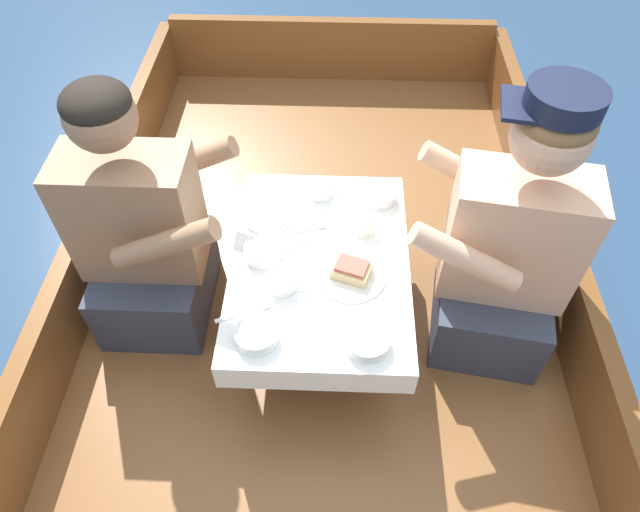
# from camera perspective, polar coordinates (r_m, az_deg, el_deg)

# --- Properties ---
(ground_plane) EXTENTS (60.00, 60.00, 0.00)m
(ground_plane) POSITION_cam_1_polar(r_m,az_deg,el_deg) (2.41, -0.01, -11.70)
(ground_plane) COLOR navy
(boat_deck) EXTENTS (1.81, 3.40, 0.35)m
(boat_deck) POSITION_cam_1_polar(r_m,az_deg,el_deg) (2.26, -0.01, -9.54)
(boat_deck) COLOR brown
(boat_deck) RESTS_ON ground_plane
(gunwale_port) EXTENTS (0.06, 3.40, 0.29)m
(gunwale_port) POSITION_cam_1_polar(r_m,az_deg,el_deg) (2.19, -23.60, -3.72)
(gunwale_port) COLOR brown
(gunwale_port) RESTS_ON boat_deck
(gunwale_starboard) EXTENTS (0.06, 3.40, 0.29)m
(gunwale_starboard) POSITION_cam_1_polar(r_m,az_deg,el_deg) (2.16, 24.02, -5.07)
(gunwale_starboard) COLOR brown
(gunwale_starboard) RESTS_ON boat_deck
(bow_coaming) EXTENTS (1.69, 0.06, 0.33)m
(bow_coaming) POSITION_cam_1_polar(r_m,az_deg,el_deg) (3.25, 1.13, 19.99)
(bow_coaming) COLOR brown
(bow_coaming) RESTS_ON boat_deck
(cockpit_table) EXTENTS (0.57, 0.81, 0.36)m
(cockpit_table) POSITION_cam_1_polar(r_m,az_deg,el_deg) (1.86, 0.00, -1.18)
(cockpit_table) COLOR #B2B2B7
(cockpit_table) RESTS_ON boat_deck
(person_port) EXTENTS (0.52, 0.44, 0.95)m
(person_port) POSITION_cam_1_polar(r_m,az_deg,el_deg) (1.97, -17.25, 1.95)
(person_port) COLOR #333847
(person_port) RESTS_ON boat_deck
(person_starboard) EXTENTS (0.57, 0.51, 1.00)m
(person_starboard) POSITION_cam_1_polar(r_m,az_deg,el_deg) (1.89, 18.10, 0.44)
(person_starboard) COLOR #333847
(person_starboard) RESTS_ON boat_deck
(plate_sandwich) EXTENTS (0.22, 0.22, 0.01)m
(plate_sandwich) POSITION_cam_1_polar(r_m,az_deg,el_deg) (1.78, 3.13, -1.94)
(plate_sandwich) COLOR silver
(plate_sandwich) RESTS_ON cockpit_table
(plate_bread) EXTENTS (0.16, 0.16, 0.01)m
(plate_bread) POSITION_cam_1_polar(r_m,az_deg,el_deg) (1.96, -5.24, 3.84)
(plate_bread) COLOR silver
(plate_bread) RESTS_ON cockpit_table
(sandwich) EXTENTS (0.14, 0.12, 0.05)m
(sandwich) POSITION_cam_1_polar(r_m,az_deg,el_deg) (1.76, 3.17, -1.38)
(sandwich) COLOR tan
(sandwich) RESTS_ON plate_sandwich
(bowl_port_near) EXTENTS (0.11, 0.11, 0.04)m
(bowl_port_near) POSITION_cam_1_polar(r_m,az_deg,el_deg) (2.02, 6.09, 6.08)
(bowl_port_near) COLOR silver
(bowl_port_near) RESTS_ON cockpit_table
(bowl_starboard_near) EXTENTS (0.12, 0.12, 0.04)m
(bowl_starboard_near) POSITION_cam_1_polar(r_m,az_deg,el_deg) (1.83, -5.70, 0.50)
(bowl_starboard_near) COLOR silver
(bowl_starboard_near) RESTS_ON cockpit_table
(bowl_center_far) EXTENTS (0.13, 0.13, 0.04)m
(bowl_center_far) POSITION_cam_1_polar(r_m,az_deg,el_deg) (1.64, -6.36, -7.77)
(bowl_center_far) COLOR silver
(bowl_center_far) RESTS_ON cockpit_table
(bowl_port_far) EXTENTS (0.13, 0.13, 0.04)m
(bowl_port_far) POSITION_cam_1_polar(r_m,az_deg,el_deg) (1.63, 4.75, -8.42)
(bowl_port_far) COLOR silver
(bowl_port_far) RESTS_ON cockpit_table
(coffee_cup_port) EXTENTS (0.11, 0.08, 0.05)m
(coffee_cup_port) POSITION_cam_1_polar(r_m,az_deg,el_deg) (1.74, -3.70, -2.68)
(coffee_cup_port) COLOR silver
(coffee_cup_port) RESTS_ON cockpit_table
(coffee_cup_starboard) EXTENTS (0.11, 0.08, 0.06)m
(coffee_cup_starboard) POSITION_cam_1_polar(r_m,az_deg,el_deg) (2.02, 0.17, 6.72)
(coffee_cup_starboard) COLOR silver
(coffee_cup_starboard) RESTS_ON cockpit_table
(coffee_cup_center) EXTENTS (0.09, 0.06, 0.06)m
(coffee_cup_center) POSITION_cam_1_polar(r_m,az_deg,el_deg) (1.89, 4.53, 3.09)
(coffee_cup_center) COLOR silver
(coffee_cup_center) RESTS_ON cockpit_table
(utensil_knife_port) EXTENTS (0.14, 0.12, 0.00)m
(utensil_knife_port) POSITION_cam_1_polar(r_m,az_deg,el_deg) (1.87, -2.55, 0.97)
(utensil_knife_port) COLOR silver
(utensil_knife_port) RESTS_ON cockpit_table
(utensil_spoon_starboard) EXTENTS (0.17, 0.07, 0.01)m
(utensil_spoon_starboard) POSITION_cam_1_polar(r_m,az_deg,el_deg) (1.92, -0.96, 2.73)
(utensil_spoon_starboard) COLOR silver
(utensil_spoon_starboard) RESTS_ON cockpit_table
(utensil_spoon_port) EXTENTS (0.16, 0.08, 0.01)m
(utensil_spoon_port) POSITION_cam_1_polar(r_m,az_deg,el_deg) (1.72, -6.83, -5.38)
(utensil_spoon_port) COLOR silver
(utensil_spoon_port) RESTS_ON cockpit_table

